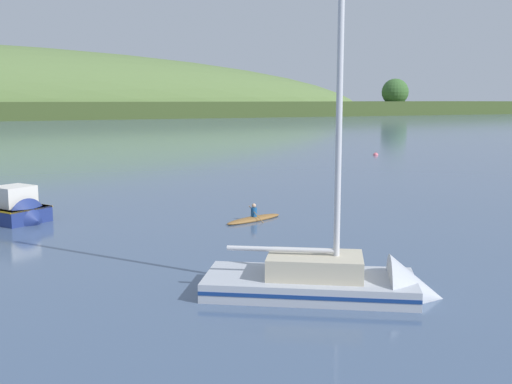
{
  "coord_description": "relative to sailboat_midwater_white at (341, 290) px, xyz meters",
  "views": [
    {
      "loc": [
        -10.86,
        0.22,
        6.31
      ],
      "look_at": [
        3.73,
        25.78,
        1.87
      ],
      "focal_mm": 42.84,
      "sensor_mm": 36.0,
      "label": 1
    }
  ],
  "objects": [
    {
      "name": "mooring_buoy_foreground",
      "position": [
        34.9,
        38.86,
        -0.18
      ],
      "size": [
        0.6,
        0.6,
        0.68
      ],
      "color": "#E06675",
      "rests_on": "ground"
    },
    {
      "name": "sailboat_midwater_white",
      "position": [
        0.0,
        0.0,
        0.0
      ],
      "size": [
        7.86,
        6.9,
        13.07
      ],
      "rotation": [
        0.0,
        0.0,
        5.64
      ],
      "color": "#ADB2BC",
      "rests_on": "ground"
    },
    {
      "name": "canoe_with_paddler",
      "position": [
        3.66,
        12.26,
        -0.08
      ],
      "size": [
        3.87,
        1.83,
        1.02
      ],
      "rotation": [
        0.0,
        0.0,
        3.41
      ],
      "color": "brown",
      "rests_on": "ground"
    },
    {
      "name": "fishing_boat_moored",
      "position": [
        -7.62,
        18.76,
        0.22
      ],
      "size": [
        4.7,
        6.27,
        3.8
      ],
      "rotation": [
        0.0,
        0.0,
        5.17
      ],
      "color": "navy",
      "rests_on": "ground"
    }
  ]
}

